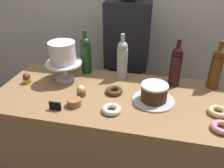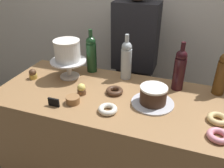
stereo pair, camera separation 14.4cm
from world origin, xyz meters
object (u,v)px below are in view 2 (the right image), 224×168
at_px(wine_bottle_amber, 222,73).
at_px(donut_pink, 218,136).
at_px(wine_bottle_dark_red, 180,69).
at_px(cupcake_chocolate, 33,74).
at_px(cupcake_lemon, 82,89).
at_px(price_sign_chalkboard, 54,102).
at_px(donut_glazed, 218,119).
at_px(donut_sugar, 108,109).
at_px(chocolate_round_cake, 153,95).
at_px(barista_figure, 134,68).
at_px(wine_bottle_green, 91,53).
at_px(cookie_stack, 73,100).
at_px(cake_stand_pedestal, 69,66).
at_px(white_layer_cake, 67,50).
at_px(donut_chocolate, 115,91).
at_px(wine_bottle_clear, 126,60).

xyz_separation_m(wine_bottle_amber, donut_pink, (-0.01, -0.46, -0.13)).
distance_m(wine_bottle_dark_red, cupcake_chocolate, 1.02).
xyz_separation_m(cupcake_lemon, price_sign_chalkboard, (-0.10, -0.18, -0.01)).
xyz_separation_m(cupcake_lemon, donut_glazed, (0.81, -0.01, -0.02)).
bearing_deg(donut_sugar, cupcake_chocolate, 162.62).
distance_m(chocolate_round_cake, donut_glazed, 0.37).
distance_m(wine_bottle_amber, barista_figure, 0.78).
xyz_separation_m(wine_bottle_green, cupcake_chocolate, (-0.35, -0.26, -0.11)).
height_order(donut_glazed, cookie_stack, cookie_stack).
bearing_deg(cupcake_lemon, cake_stand_pedestal, 135.19).
distance_m(cake_stand_pedestal, wine_bottle_dark_red, 0.77).
distance_m(cupcake_chocolate, donut_glazed, 1.24).
xyz_separation_m(donut_glazed, price_sign_chalkboard, (-0.91, -0.17, 0.01)).
xyz_separation_m(white_layer_cake, donut_chocolate, (0.39, -0.11, -0.19)).
height_order(cupcake_lemon, donut_chocolate, cupcake_lemon).
bearing_deg(donut_pink, donut_chocolate, 159.25).
relative_size(white_layer_cake, wine_bottle_amber, 0.56).
bearing_deg(barista_figure, donut_glazed, -47.17).
distance_m(donut_chocolate, cookie_stack, 0.28).
relative_size(cake_stand_pedestal, donut_pink, 2.28).
xyz_separation_m(donut_sugar, price_sign_chalkboard, (-0.32, -0.05, 0.01)).
height_order(wine_bottle_green, donut_sugar, wine_bottle_green).
distance_m(donut_sugar, price_sign_chalkboard, 0.32).
height_order(white_layer_cake, donut_chocolate, white_layer_cake).
distance_m(white_layer_cake, donut_chocolate, 0.44).
relative_size(wine_bottle_amber, donut_sugar, 2.91).
xyz_separation_m(donut_pink, donut_glazed, (0.00, 0.14, 0.00)).
height_order(wine_bottle_green, cupcake_chocolate, wine_bottle_green).
relative_size(chocolate_round_cake, donut_pink, 1.45).
bearing_deg(donut_pink, white_layer_cake, 161.15).
height_order(wine_bottle_amber, wine_bottle_clear, same).
distance_m(wine_bottle_clear, cupcake_chocolate, 0.68).
height_order(donut_pink, price_sign_chalkboard, price_sign_chalkboard).
relative_size(donut_pink, price_sign_chalkboard, 1.60).
relative_size(chocolate_round_cake, cupcake_lemon, 2.18).
bearing_deg(donut_sugar, donut_chocolate, 98.13).
relative_size(wine_bottle_clear, price_sign_chalkboard, 4.65).
height_order(wine_bottle_amber, cupcake_lemon, wine_bottle_amber).
distance_m(white_layer_cake, wine_bottle_dark_red, 0.77).
height_order(cake_stand_pedestal, barista_figure, barista_figure).
xyz_separation_m(chocolate_round_cake, wine_bottle_dark_red, (0.12, 0.23, 0.08)).
height_order(chocolate_round_cake, wine_bottle_green, wine_bottle_green).
xyz_separation_m(white_layer_cake, cookie_stack, (0.19, -0.30, -0.18)).
height_order(chocolate_round_cake, cupcake_chocolate, chocolate_round_cake).
bearing_deg(white_layer_cake, cupcake_chocolate, -155.05).
bearing_deg(barista_figure, wine_bottle_dark_red, -45.48).
distance_m(wine_bottle_green, cookie_stack, 0.47).
relative_size(wine_bottle_dark_red, price_sign_chalkboard, 4.65).
height_order(chocolate_round_cake, cookie_stack, chocolate_round_cake).
bearing_deg(wine_bottle_green, wine_bottle_dark_red, -5.27).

